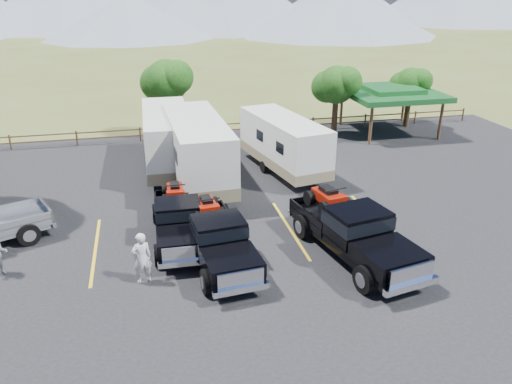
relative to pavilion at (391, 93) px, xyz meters
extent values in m
plane|color=#4B5323|center=(-13.00, -17.00, -2.79)|extent=(320.00, 320.00, 0.00)
cube|color=black|center=(-13.00, -14.00, -2.77)|extent=(44.00, 34.00, 0.04)
cube|color=gold|center=(-19.00, -13.00, -2.74)|extent=(0.12, 5.50, 0.01)
cube|color=gold|center=(-15.00, -13.00, -2.74)|extent=(0.12, 5.50, 0.01)
cube|color=gold|center=(-11.00, -13.00, -2.74)|extent=(0.12, 5.50, 0.01)
cube|color=gold|center=(-7.00, -13.00, -2.74)|extent=(0.12, 5.50, 0.01)
cylinder|color=black|center=(-4.00, 0.00, -1.39)|extent=(0.39, 0.39, 2.80)
sphere|color=#114010|center=(-4.00, 0.00, 0.71)|extent=(2.52, 2.52, 2.52)
sphere|color=#114010|center=(-3.46, -0.45, 0.98)|extent=(1.98, 1.98, 1.98)
sphere|color=#114010|center=(-4.50, 0.40, 0.53)|extent=(2.16, 2.16, 2.16)
cylinder|color=black|center=(2.00, 1.00, -1.53)|extent=(0.38, 0.38, 2.52)
sphere|color=#114010|center=(2.00, 1.00, 0.36)|extent=(2.24, 2.24, 2.24)
sphere|color=#114010|center=(2.48, 0.60, 0.60)|extent=(1.76, 1.76, 1.76)
sphere|color=#114010|center=(1.55, 1.35, 0.20)|extent=(1.92, 1.92, 1.92)
cylinder|color=black|center=(-15.00, 2.00, -1.25)|extent=(0.41, 0.41, 3.08)
sphere|color=#114010|center=(-15.00, 2.00, 1.06)|extent=(2.80, 2.80, 2.80)
sphere|color=#114010|center=(-14.40, 1.50, 1.36)|extent=(2.20, 2.20, 2.20)
sphere|color=#114010|center=(-15.56, 2.44, 0.86)|extent=(2.40, 2.40, 2.40)
cylinder|color=brown|center=(-25.00, 1.50, -2.29)|extent=(0.12, 0.12, 1.00)
cylinder|color=brown|center=(-21.00, 1.50, -2.29)|extent=(0.12, 0.12, 1.00)
cylinder|color=brown|center=(-17.00, 1.50, -2.29)|extent=(0.12, 0.12, 1.00)
cylinder|color=brown|center=(-13.00, 1.50, -2.29)|extent=(0.12, 0.12, 1.00)
cylinder|color=brown|center=(-9.00, 1.50, -2.29)|extent=(0.12, 0.12, 1.00)
cylinder|color=brown|center=(-5.00, 1.50, -2.29)|extent=(0.12, 0.12, 1.00)
cylinder|color=brown|center=(-1.00, 1.50, -2.29)|extent=(0.12, 0.12, 1.00)
cylinder|color=brown|center=(3.00, 1.50, -2.29)|extent=(0.12, 0.12, 1.00)
cylinder|color=brown|center=(7.00, 1.50, -2.29)|extent=(0.12, 0.12, 1.00)
cube|color=brown|center=(-11.00, 1.50, -2.34)|extent=(36.00, 0.06, 0.08)
cube|color=brown|center=(-11.00, 1.50, -1.94)|extent=(36.00, 0.06, 0.08)
cylinder|color=brown|center=(-2.50, -2.50, -1.49)|extent=(0.20, 0.20, 2.60)
cylinder|color=brown|center=(-2.50, 2.50, -1.49)|extent=(0.20, 0.20, 2.60)
cylinder|color=brown|center=(2.50, -2.50, -1.49)|extent=(0.20, 0.20, 2.60)
cylinder|color=brown|center=(2.50, 2.50, -1.49)|extent=(0.20, 0.20, 2.60)
cube|color=#195A27|center=(0.00, 0.00, -0.04)|extent=(6.20, 6.20, 0.35)
cube|color=#195A27|center=(0.00, 0.00, 0.26)|extent=(3.50, 3.50, 0.35)
cone|color=slate|center=(-18.00, 70.00, 1.21)|extent=(32.00, 32.00, 8.00)
cone|color=slate|center=(22.00, 67.00, 1.71)|extent=(40.00, 40.00, 9.00)
cube|color=black|center=(-15.68, -12.89, -2.16)|extent=(1.84, 5.38, 0.34)
cube|color=black|center=(-15.72, -14.69, -1.81)|extent=(1.84, 1.72, 0.47)
cube|color=black|center=(-15.68, -13.00, -1.48)|extent=(1.79, 1.50, 0.94)
cube|color=black|center=(-15.68, -13.00, -1.34)|extent=(1.83, 1.56, 0.42)
cube|color=black|center=(-15.65, -11.20, -1.90)|extent=(1.85, 2.29, 0.52)
cube|color=silver|center=(-15.74, -15.65, -1.86)|extent=(1.50, 0.11, 0.52)
cube|color=silver|center=(-15.74, -15.70, -2.21)|extent=(1.84, 0.21, 0.21)
cube|color=silver|center=(-15.62, -10.08, -2.21)|extent=(1.84, 0.19, 0.21)
cylinder|color=black|center=(-16.60, -14.73, -2.33)|extent=(0.30, 0.85, 0.84)
cylinder|color=black|center=(-14.84, -14.77, -2.33)|extent=(0.30, 0.85, 0.84)
cylinder|color=black|center=(-16.52, -11.02, -2.33)|extent=(0.30, 0.85, 0.84)
cylinder|color=black|center=(-14.76, -11.05, -2.33)|extent=(0.30, 0.85, 0.84)
cube|color=maroon|center=(-15.65, -11.20, -1.27)|extent=(0.68, 1.23, 0.33)
cube|color=black|center=(-15.65, -11.20, -1.03)|extent=(0.39, 0.71, 0.17)
cube|color=maroon|center=(-15.66, -11.72, -1.17)|extent=(0.76, 0.34, 0.21)
cylinder|color=black|center=(-15.65, -11.63, -0.84)|extent=(0.84, 0.07, 0.06)
cylinder|color=black|center=(-16.08, -11.71, -1.45)|extent=(0.25, 0.53, 0.53)
cylinder|color=black|center=(-15.23, -11.73, -1.45)|extent=(0.25, 0.53, 0.53)
cylinder|color=black|center=(-16.06, -10.68, -1.45)|extent=(0.25, 0.53, 0.53)
cylinder|color=black|center=(-15.21, -10.70, -1.45)|extent=(0.25, 0.53, 0.53)
cube|color=black|center=(-14.38, -14.90, -2.13)|extent=(2.35, 5.72, 0.35)
cube|color=black|center=(-14.19, -16.77, -1.77)|extent=(2.04, 1.94, 0.49)
cube|color=black|center=(-14.36, -15.02, -1.43)|extent=(1.98, 1.70, 0.98)
cube|color=black|center=(-14.36, -15.02, -1.28)|extent=(2.02, 1.76, 0.44)
cube|color=black|center=(-14.55, -13.15, -1.86)|extent=(2.10, 2.52, 0.54)
cube|color=silver|center=(-14.09, -17.76, -1.82)|extent=(1.56, 0.24, 0.54)
cube|color=silver|center=(-14.08, -17.81, -2.19)|extent=(1.92, 0.37, 0.21)
cube|color=silver|center=(-14.67, -11.99, -2.19)|extent=(1.92, 0.35, 0.21)
cylinder|color=black|center=(-15.09, -16.92, -2.31)|extent=(0.38, 0.90, 0.88)
cylinder|color=black|center=(-13.27, -16.73, -2.31)|extent=(0.38, 0.90, 0.88)
cylinder|color=black|center=(-15.48, -13.07, -2.31)|extent=(0.38, 0.90, 0.88)
cylinder|color=black|center=(-13.66, -12.89, -2.31)|extent=(0.38, 0.90, 0.88)
cube|color=maroon|center=(-14.55, -13.15, -1.21)|extent=(0.81, 1.33, 0.34)
cube|color=black|center=(-14.55, -13.15, -0.96)|extent=(0.46, 0.77, 0.18)
cube|color=maroon|center=(-14.50, -13.69, -1.11)|extent=(0.81, 0.42, 0.21)
cylinder|color=black|center=(-14.51, -13.59, -0.77)|extent=(0.88, 0.15, 0.06)
cylinder|color=black|center=(-14.94, -13.73, -1.40)|extent=(0.31, 0.57, 0.55)
cylinder|color=black|center=(-14.06, -13.64, -1.40)|extent=(0.31, 0.57, 0.55)
cylinder|color=black|center=(-15.04, -12.66, -1.40)|extent=(0.31, 0.57, 0.55)
cylinder|color=black|center=(-14.17, -12.57, -1.40)|extent=(0.31, 0.57, 0.55)
cube|color=black|center=(-9.30, -15.73, -2.06)|extent=(3.18, 6.51, 0.39)
cube|color=black|center=(-8.89, -17.80, -1.65)|extent=(2.44, 2.34, 0.55)
cube|color=black|center=(-9.27, -15.86, -1.27)|extent=(2.35, 2.07, 1.09)
cube|color=black|center=(-9.27, -15.86, -1.11)|extent=(2.40, 2.15, 0.49)
cube|color=black|center=(-9.68, -13.80, -1.76)|extent=(2.57, 2.98, 0.60)
cube|color=silver|center=(-8.68, -18.89, -1.71)|extent=(1.74, 0.42, 0.60)
cube|color=silver|center=(-8.66, -18.96, -2.12)|extent=(2.14, 0.61, 0.24)
cube|color=silver|center=(-9.93, -12.51, -2.12)|extent=(2.14, 0.59, 0.24)
cylinder|color=black|center=(-9.89, -18.06, -2.26)|extent=(0.51, 1.03, 0.99)
cylinder|color=black|center=(-7.87, -17.66, -2.26)|extent=(0.51, 1.03, 0.99)
cylinder|color=black|center=(-10.72, -13.80, -2.26)|extent=(0.51, 1.03, 0.99)
cylinder|color=black|center=(-8.70, -13.41, -2.26)|extent=(0.51, 1.03, 0.99)
cube|color=maroon|center=(-9.68, -13.80, -1.02)|extent=(1.03, 1.54, 0.38)
cube|color=black|center=(-9.68, -13.80, -0.74)|extent=(0.59, 0.89, 0.20)
cube|color=maroon|center=(-9.56, -14.39, -0.91)|extent=(0.93, 0.54, 0.24)
cylinder|color=black|center=(-9.58, -14.28, -0.53)|extent=(0.98, 0.25, 0.07)
cylinder|color=black|center=(-10.04, -14.49, -1.24)|extent=(0.40, 0.66, 0.61)
cylinder|color=black|center=(-9.08, -14.30, -1.24)|extent=(0.40, 0.66, 0.61)
cylinder|color=black|center=(-10.27, -13.30, -1.24)|extent=(0.40, 0.66, 0.61)
cylinder|color=black|center=(-9.31, -13.11, -1.24)|extent=(0.40, 0.66, 0.61)
cube|color=silver|center=(-15.52, -4.37, -0.82)|extent=(2.52, 7.63, 2.74)
cube|color=#7B6F55|center=(-15.52, -4.37, -1.89)|extent=(2.54, 7.67, 0.61)
cube|color=black|center=(-16.77, -6.26, -0.55)|extent=(0.03, 0.91, 0.61)
cube|color=black|center=(-14.31, -6.28, -0.55)|extent=(0.03, 0.91, 0.61)
cylinder|color=black|center=(-16.66, -4.05, -2.39)|extent=(0.26, 0.71, 0.71)
cylinder|color=black|center=(-14.37, -4.08, -2.39)|extent=(0.26, 0.71, 0.71)
cube|color=black|center=(-15.57, -9.08, -2.24)|extent=(0.14, 1.83, 0.10)
cube|color=silver|center=(-14.17, -7.00, -0.71)|extent=(2.90, 8.14, 2.89)
cube|color=#7B6F55|center=(-14.17, -7.00, -1.84)|extent=(2.93, 8.18, 0.64)
cube|color=black|center=(-15.39, -9.06, -0.42)|extent=(0.06, 0.96, 0.64)
cube|color=black|center=(-12.79, -8.96, -0.42)|extent=(0.06, 0.96, 0.64)
cylinder|color=black|center=(-15.39, -6.73, -2.37)|extent=(0.30, 0.76, 0.75)
cylinder|color=black|center=(-12.98, -6.63, -2.37)|extent=(0.30, 0.76, 0.75)
cube|color=black|center=(-13.97, -11.98, -2.21)|extent=(0.21, 1.93, 0.11)
cube|color=silver|center=(-9.35, -6.10, -0.98)|extent=(3.56, 7.26, 2.51)
cube|color=#7B6F55|center=(-9.35, -6.10, -1.96)|extent=(3.58, 7.30, 0.56)
cube|color=black|center=(-10.11, -8.03, -0.73)|extent=(0.18, 0.82, 0.56)
cube|color=black|center=(-7.91, -7.59, -0.73)|extent=(0.18, 0.82, 0.56)
cylinder|color=black|center=(-10.43, -6.03, -2.42)|extent=(0.36, 0.68, 0.65)
cylinder|color=black|center=(-8.38, -5.62, -2.42)|extent=(0.36, 0.68, 0.65)
cube|color=black|center=(-8.50, -10.33, -2.28)|extent=(0.44, 1.66, 0.09)
cube|color=#93949B|center=(-22.11, -11.17, -1.84)|extent=(2.98, 2.72, 0.55)
cube|color=silver|center=(-21.00, -10.70, -2.18)|extent=(0.92, 1.87, 0.22)
cylinder|color=black|center=(-22.32, -10.23, -2.30)|extent=(0.95, 0.63, 0.90)
cylinder|color=black|center=(-21.57, -11.97, -2.30)|extent=(0.95, 0.63, 0.90)
imported|color=silver|center=(-17.17, -15.75, -1.79)|extent=(0.80, 0.63, 1.92)
camera|label=1|loc=(-16.68, -31.22, 7.00)|focal=35.00mm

